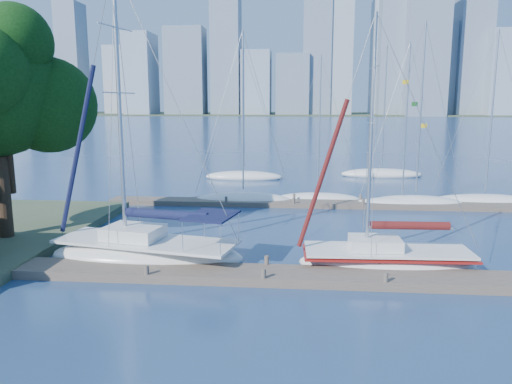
{
  "coord_description": "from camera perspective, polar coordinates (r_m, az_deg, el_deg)",
  "views": [
    {
      "loc": [
        1.47,
        -20.69,
        7.61
      ],
      "look_at": [
        -0.76,
        4.0,
        3.17
      ],
      "focal_mm": 35.0,
      "sensor_mm": 36.0,
      "label": 1
    }
  ],
  "objects": [
    {
      "name": "bg_boat_3",
      "position": [
        38.68,
        16.33,
        -1.24
      ],
      "size": [
        7.23,
        4.18,
        12.15
      ],
      "rotation": [
        0.0,
        0.0,
        0.33
      ],
      "color": "silver",
      "rests_on": "ground"
    },
    {
      "name": "sailboat_navy",
      "position": [
        24.64,
        -12.46,
        -5.53
      ],
      "size": [
        9.88,
        4.92,
        14.43
      ],
      "rotation": [
        0.0,
        0.0,
        -0.2
      ],
      "color": "silver",
      "rests_on": "ground"
    },
    {
      "name": "far_dock",
      "position": [
        37.44,
        5.88,
        -1.35
      ],
      "size": [
        30.0,
        1.8,
        0.36
      ],
      "primitive_type": "cube",
      "color": "#4B4137",
      "rests_on": "ground"
    },
    {
      "name": "far_shore",
      "position": [
        340.78,
        4.99,
        8.83
      ],
      "size": [
        800.0,
        100.0,
        1.5
      ],
      "primitive_type": "cube",
      "color": "#38472D",
      "rests_on": "ground"
    },
    {
      "name": "bg_boat_2",
      "position": [
        39.41,
        7.1,
        -0.71
      ],
      "size": [
        6.71,
        2.59,
        11.41
      ],
      "rotation": [
        0.0,
        0.0,
        -0.1
      ],
      "color": "silver",
      "rests_on": "ground"
    },
    {
      "name": "sailboat_maroon",
      "position": [
        23.93,
        14.72,
        -6.39
      ],
      "size": [
        8.22,
        2.95,
        12.01
      ],
      "rotation": [
        0.0,
        0.0,
        0.04
      ],
      "color": "silver",
      "rests_on": "ground"
    },
    {
      "name": "skyline",
      "position": [
        312.83,
        7.92,
        14.98
      ],
      "size": [
        502.34,
        51.31,
        104.6
      ],
      "color": "gray",
      "rests_on": "ground"
    },
    {
      "name": "bg_boat_6",
      "position": [
        50.55,
        -1.37,
        1.81
      ],
      "size": [
        8.03,
        3.05,
        13.21
      ],
      "rotation": [
        0.0,
        0.0,
        0.08
      ],
      "color": "silver",
      "rests_on": "ground"
    },
    {
      "name": "ground",
      "position": [
        22.1,
        1.05,
        -9.99
      ],
      "size": [
        700.0,
        700.0,
        0.0
      ],
      "primitive_type": "plane",
      "color": "navy",
      "rests_on": "ground"
    },
    {
      "name": "near_dock",
      "position": [
        22.03,
        1.06,
        -9.5
      ],
      "size": [
        26.0,
        2.0,
        0.4
      ],
      "primitive_type": "cube",
      "color": "#4B4137",
      "rests_on": "ground"
    },
    {
      "name": "bg_boat_5",
      "position": [
        41.66,
        24.69,
        -0.94
      ],
      "size": [
        8.28,
        2.95,
        13.18
      ],
      "rotation": [
        0.0,
        0.0,
        0.08
      ],
      "color": "silver",
      "rests_on": "ground"
    },
    {
      "name": "bg_boat_4",
      "position": [
        39.15,
        17.77,
        -1.12
      ],
      "size": [
        7.35,
        3.66,
        13.67
      ],
      "rotation": [
        0.0,
        0.0,
        0.2
      ],
      "color": "silver",
      "rests_on": "ground"
    },
    {
      "name": "bg_boat_1",
      "position": [
        38.44,
        -1.46,
        -0.84
      ],
      "size": [
        7.78,
        5.27,
        13.22
      ],
      "rotation": [
        0.0,
        0.0,
        0.42
      ],
      "color": "silver",
      "rests_on": "ground"
    },
    {
      "name": "bg_boat_7",
      "position": [
        53.89,
        14.15,
        2.03
      ],
      "size": [
        8.72,
        5.27,
        13.76
      ],
      "rotation": [
        0.0,
        0.0,
        -0.36
      ],
      "color": "silver",
      "rests_on": "ground"
    }
  ]
}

